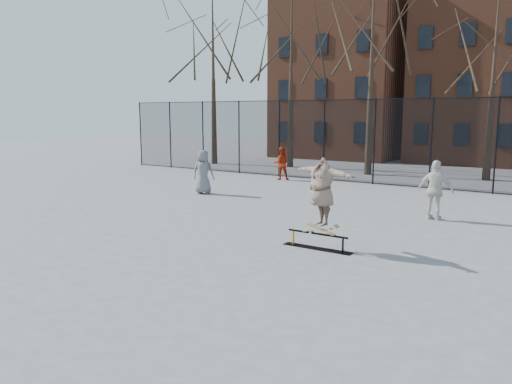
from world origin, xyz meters
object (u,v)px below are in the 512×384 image
Objects in this scene: skate_rail at (317,242)px; skateboard at (321,231)px; skater at (322,196)px; bystander_red at (281,163)px; bystander_white at (436,190)px; bystander_grey at (203,172)px.

skateboard reaches higher than skate_rail.
skater is at bearing -0.00° from skate_rail.
bystander_red is 10.52m from bystander_white.
bystander_red is at bearing 147.24° from skater.
bystander_red reaches higher than skate_rail.
bystander_red is at bearing -117.51° from bystander_grey.
bystander_red is at bearing 125.21° from skate_rail.
skateboard is 0.88m from skater.
skater is at bearing -135.00° from skateboard.
bystander_grey reaches higher than bystander_red.
skateboard is at bearing 0.00° from skate_rail.
skateboard is 5.35m from bystander_white.
bystander_white is at bearing 157.07° from bystander_grey.
skate_rail is 1.18m from skater.
skate_rail is 5.41m from bystander_white.
bystander_grey is 5.64m from bystander_red.
bystander_white is at bearing 74.99° from skateboard.
bystander_white is (1.47, 5.14, 0.78)m from skate_rail.
bystander_white is (8.98, -5.48, 0.11)m from bystander_red.
bystander_red is (0.36, 5.63, -0.09)m from bystander_grey.
skate_rail is at bearing -158.31° from skater.
skate_rail is at bearing 91.69° from bystander_red.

